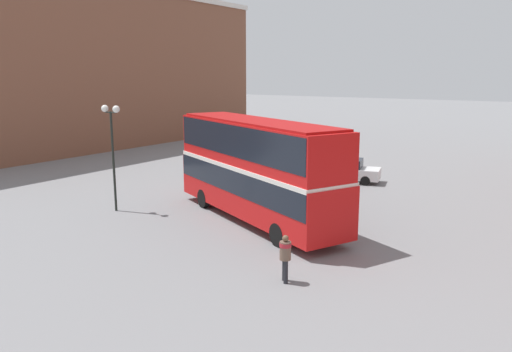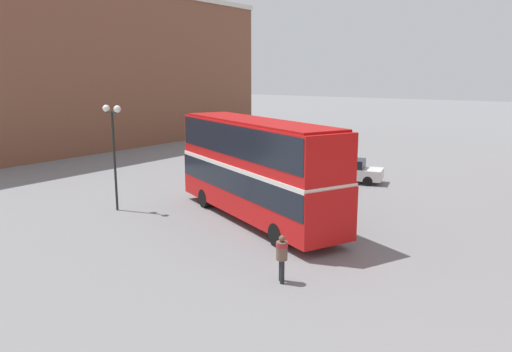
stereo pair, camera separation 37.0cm
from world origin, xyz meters
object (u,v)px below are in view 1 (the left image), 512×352
at_px(double_decker_bus, 256,164).
at_px(pedestrian_foreground, 285,254).
at_px(street_lamp_twin_globe, 112,132).
at_px(parked_car_kerb_far, 235,161).
at_px(parked_car_kerb_near, 346,170).

xyz_separation_m(double_decker_bus, pedestrian_foreground, (4.91, -5.41, -1.73)).
relative_size(double_decker_bus, street_lamp_twin_globe, 2.12).
bearing_deg(parked_car_kerb_far, double_decker_bus, 145.96).
bearing_deg(street_lamp_twin_globe, pedestrian_foreground, -13.04).
xyz_separation_m(pedestrian_foreground, parked_car_kerb_far, (-12.99, 14.53, -0.26)).
relative_size(pedestrian_foreground, street_lamp_twin_globe, 0.31).
relative_size(parked_car_kerb_near, parked_car_kerb_far, 0.97).
height_order(parked_car_kerb_near, parked_car_kerb_far, parked_car_kerb_near).
relative_size(parked_car_kerb_far, street_lamp_twin_globe, 0.86).
xyz_separation_m(parked_car_kerb_far, street_lamp_twin_globe, (1.24, -11.81, 3.27)).
relative_size(pedestrian_foreground, parked_car_kerb_near, 0.37).
height_order(parked_car_kerb_far, street_lamp_twin_globe, street_lamp_twin_globe).
distance_m(pedestrian_foreground, parked_car_kerb_near, 16.70).
bearing_deg(double_decker_bus, parked_car_kerb_near, 114.73).
bearing_deg(pedestrian_foreground, double_decker_bus, -89.96).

